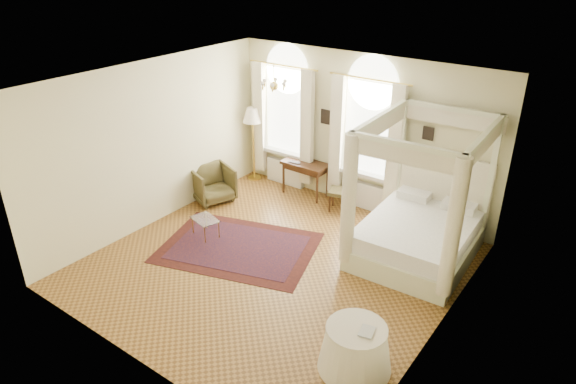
# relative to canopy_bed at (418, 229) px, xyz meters

# --- Properties ---
(ground) EXTENTS (6.00, 6.00, 0.00)m
(ground) POSITION_rel_canopy_bed_xyz_m (-1.93, -1.72, -0.59)
(ground) COLOR olive
(ground) RESTS_ON ground
(room_walls) EXTENTS (6.00, 6.00, 6.00)m
(room_walls) POSITION_rel_canopy_bed_xyz_m (-1.93, -1.72, 1.39)
(room_walls) COLOR beige
(room_walls) RESTS_ON ground
(window_left) EXTENTS (1.62, 0.27, 3.29)m
(window_left) POSITION_rel_canopy_bed_xyz_m (-3.83, 1.15, 0.90)
(window_left) COLOR white
(window_left) RESTS_ON room_walls
(window_right) EXTENTS (1.62, 0.27, 3.29)m
(window_right) POSITION_rel_canopy_bed_xyz_m (-1.73, 1.15, 0.90)
(window_right) COLOR white
(window_right) RESTS_ON room_walls
(chandelier) EXTENTS (0.51, 0.45, 0.50)m
(chandelier) POSITION_rel_canopy_bed_xyz_m (-2.83, -0.52, 2.32)
(chandelier) COLOR gold
(chandelier) RESTS_ON room_walls
(wall_pictures) EXTENTS (2.54, 0.03, 0.39)m
(wall_pictures) POSITION_rel_canopy_bed_xyz_m (-1.84, 1.25, 1.30)
(wall_pictures) COLOR black
(wall_pictures) RESTS_ON room_walls
(canopy_bed) EXTENTS (2.06, 2.49, 2.59)m
(canopy_bed) POSITION_rel_canopy_bed_xyz_m (0.00, 0.00, 0.00)
(canopy_bed) COLOR beige
(canopy_bed) RESTS_ON ground
(nightstand) EXTENTS (0.47, 0.44, 0.59)m
(nightstand) POSITION_rel_canopy_bed_xyz_m (0.43, 0.98, -0.29)
(nightstand) COLOR #3B2210
(nightstand) RESTS_ON ground
(nightstand_lamp) EXTENTS (0.25, 0.25, 0.37)m
(nightstand_lamp) POSITION_rel_canopy_bed_xyz_m (0.38, 0.91, 0.25)
(nightstand_lamp) COLOR gold
(nightstand_lamp) RESTS_ON nightstand
(writing_desk) EXTENTS (1.06, 0.56, 0.79)m
(writing_desk) POSITION_rel_canopy_bed_xyz_m (-3.11, 0.98, 0.09)
(writing_desk) COLOR #3B2210
(writing_desk) RESTS_ON ground
(laptop) EXTENTS (0.31, 0.22, 0.02)m
(laptop) POSITION_rel_canopy_bed_xyz_m (-3.32, 0.87, 0.21)
(laptop) COLOR black
(laptop) RESTS_ON writing_desk
(stool) EXTENTS (0.53, 0.53, 0.48)m
(stool) POSITION_rel_canopy_bed_xyz_m (-2.10, 0.76, -0.19)
(stool) COLOR #4A401F
(stool) RESTS_ON ground
(armchair) EXTENTS (1.11, 1.09, 0.78)m
(armchair) POSITION_rel_canopy_bed_xyz_m (-4.63, -0.47, -0.20)
(armchair) COLOR #463D1E
(armchair) RESTS_ON ground
(coffee_table) EXTENTS (0.63, 0.52, 0.38)m
(coffee_table) POSITION_rel_canopy_bed_xyz_m (-3.65, -1.72, -0.25)
(coffee_table) COLOR white
(coffee_table) RESTS_ON ground
(floor_lamp) EXTENTS (0.46, 0.46, 1.79)m
(floor_lamp) POSITION_rel_canopy_bed_xyz_m (-4.63, 0.98, 0.94)
(floor_lamp) COLOR gold
(floor_lamp) RESTS_ON ground
(oriental_rug) EXTENTS (3.33, 2.81, 0.01)m
(oriental_rug) POSITION_rel_canopy_bed_xyz_m (-2.84, -1.68, -0.58)
(oriental_rug) COLOR #461811
(oriental_rug) RESTS_ON ground
(side_table) EXTENTS (1.01, 1.01, 0.69)m
(side_table) POSITION_rel_canopy_bed_xyz_m (0.46, -3.07, -0.25)
(side_table) COLOR white
(side_table) RESTS_ON ground
(book) EXTENTS (0.23, 0.28, 0.02)m
(book) POSITION_rel_canopy_bed_xyz_m (0.51, -3.09, 0.11)
(book) COLOR black
(book) RESTS_ON side_table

